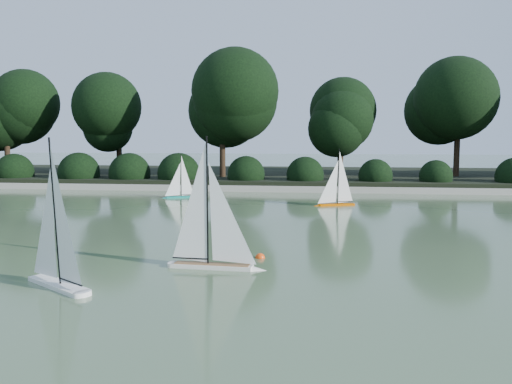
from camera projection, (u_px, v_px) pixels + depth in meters
ground at (291, 255)px, 8.44m from camera, size 80.00×80.00×0.00m
pond_coping at (309, 189)px, 17.32m from camera, size 40.00×0.35×0.18m
far_bank at (312, 177)px, 21.26m from camera, size 40.00×8.00×0.30m
tree_line at (348, 108)px, 19.31m from camera, size 26.31×3.93×4.39m
shrub_hedge at (310, 175)px, 18.17m from camera, size 29.10×1.10×1.10m
sailboat_white_a at (53, 261)px, 6.74m from camera, size 1.20×0.95×1.87m
sailboat_white_b at (219, 247)px, 7.60m from camera, size 1.38×0.32×1.88m
sailboat_orange at (333, 196)px, 14.14m from camera, size 1.07×0.53×1.50m
sailboat_teal at (177, 190)px, 15.85m from camera, size 0.92×0.49×1.30m
race_buoy at (260, 258)px, 8.26m from camera, size 0.14×0.14×0.14m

